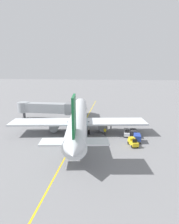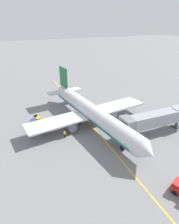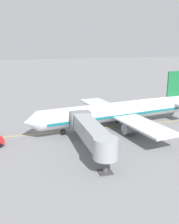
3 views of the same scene
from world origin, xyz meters
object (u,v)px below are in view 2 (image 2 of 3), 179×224
Objects in this scene: baggage_tug_trailing at (37,119)px; baggage_cart_front at (38,128)px; parked_airliner at (91,112)px; jet_bridge at (156,119)px; ground_crew_wing_walker at (64,123)px; baggage_cart_second_in_train at (34,123)px; ground_crew_loader at (65,134)px; baggage_tug_lead at (44,128)px.

baggage_cart_front is (0.55, 4.55, 0.24)m from baggage_tug_trailing.
parked_airliner is 14.22m from jet_bridge.
ground_crew_wing_walker is (-5.50, 4.64, 0.24)m from baggage_tug_trailing.
baggage_cart_front is 1.72× the size of ground_crew_wing_walker.
baggage_tug_trailing reaches higher than baggage_cart_second_in_train.
baggage_cart_second_in_train is (0.46, -2.68, 0.00)m from baggage_cart_front.
jet_bridge is 9.61× the size of ground_crew_loader.
jet_bridge is 9.61× the size of ground_crew_wing_walker.
ground_crew_loader is (-4.23, 9.15, 0.24)m from baggage_tug_trailing.
baggage_cart_second_in_train is at bearing -59.82° from baggage_tug_lead.
jet_bridge reaches higher than baggage_tug_lead.
ground_crew_wing_walker is at bearing 139.84° from baggage_tug_trailing.
baggage_tug_trailing is at bearing -96.86° from baggage_cart_front.
baggage_tug_lead is (22.07, -9.77, -2.75)m from jet_bridge.
ground_crew_wing_walker is (17.36, -10.09, -2.51)m from jet_bridge.
baggage_cart_second_in_train is at bearing -80.22° from baggage_cart_front.
baggage_tug_trailing is 1.63× the size of ground_crew_loader.
parked_airliner reaches higher than baggage_tug_trailing.
parked_airliner reaches higher than ground_crew_loader.
baggage_cart_front is at bearing -17.15° from baggage_tug_lead.
ground_crew_wing_walker is at bearing -13.26° from parked_airliner.
ground_crew_loader reaches higher than baggage_tug_trailing.
baggage_tug_trailing is at bearing -32.79° from jet_bridge.
baggage_tug_trailing is 0.94× the size of baggage_cart_second_in_train.
parked_airliner is 6.64m from ground_crew_wing_walker.
baggage_cart_second_in_train is (23.87, -12.86, -2.51)m from jet_bridge.
ground_crew_wing_walker reaches higher than baggage_cart_front.
baggage_cart_front is 6.04m from ground_crew_wing_walker.
parked_airliner is 2.30× the size of jet_bridge.
parked_airliner reaches higher than baggage_cart_second_in_train.
baggage_cart_front is at bearing 99.78° from baggage_cart_second_in_train.
baggage_tug_lead is 5.02m from baggage_tug_trailing.
ground_crew_loader is at bearing 114.81° from baggage_tug_trailing.
baggage_tug_lead is at bearing 99.05° from baggage_tug_trailing.
jet_bridge reaches higher than baggage_cart_front.
parked_airliner is 12.43m from baggage_cart_front.
baggage_cart_second_in_train is at bearing 61.60° from baggage_tug_trailing.
baggage_cart_second_in_train is at bearing -18.47° from parked_airliner.
baggage_tug_lead is 1.42m from baggage_cart_front.
ground_crew_wing_walker reaches higher than baggage_cart_second_in_train.
parked_airliner reaches higher than jet_bridge.
ground_crew_loader reaches higher than baggage_cart_front.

